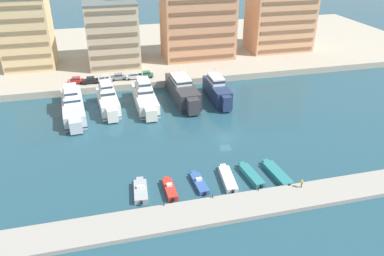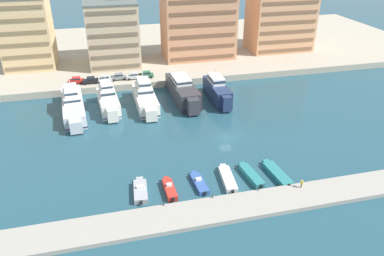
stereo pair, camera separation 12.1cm
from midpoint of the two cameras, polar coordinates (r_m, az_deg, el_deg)
ground_plane at (r=78.80m, az=5.22°, el=-1.49°), size 400.00×400.00×0.00m
quay_promenade at (r=137.85m, az=-3.67°, el=12.11°), size 180.00×70.00×1.83m
pier_dock at (r=61.89m, az=11.80°, el=-10.94°), size 120.00×5.97×0.74m
yacht_silver_far_left at (r=92.45m, az=-17.65°, el=3.39°), size 6.40×22.25×7.77m
yacht_ivory_left at (r=92.16m, az=-12.61°, el=4.13°), size 5.32×15.91×8.28m
yacht_ivory_mid_left at (r=92.61m, az=-7.12°, el=4.68°), size 5.04×18.59×8.20m
yacht_charcoal_center_left at (r=95.16m, az=-1.38°, el=5.66°), size 5.78×20.40×7.55m
yacht_navy_center at (r=95.24m, az=3.91°, el=5.66°), size 3.93×16.15×7.82m
motorboat_grey_far_left at (r=63.16m, az=-7.80°, el=-9.46°), size 2.61×6.86×1.41m
motorboat_red_left at (r=63.06m, az=-3.39°, el=-9.26°), size 1.73×6.29×1.47m
motorboat_blue_mid_left at (r=64.54m, az=1.13°, el=-8.36°), size 2.15×6.77×1.24m
motorboat_white_center_left at (r=65.61m, az=5.50°, el=-7.70°), size 2.57×8.07×1.02m
motorboat_teal_center at (r=66.97m, az=9.04°, el=-7.12°), size 2.48×7.71×1.03m
motorboat_teal_center_right at (r=68.36m, az=12.85°, el=-6.77°), size 2.78×8.48×0.93m
car_red_far_left at (r=105.95m, az=-17.22°, el=6.98°), size 4.16×2.04×1.80m
car_black_left at (r=105.01m, az=-15.17°, el=7.08°), size 4.15×2.02×1.80m
car_silver_mid_left at (r=105.10m, az=-13.14°, el=7.35°), size 4.18×2.09×1.80m
car_grey_center_left at (r=105.87m, az=-11.11°, el=7.71°), size 4.13×1.98×1.80m
car_silver_center at (r=105.73m, az=-8.83°, el=7.88°), size 4.10×1.92×1.80m
car_green_center_right at (r=106.35m, az=-6.97°, el=8.13°), size 4.14×2.01×1.80m
apartment_block_far_left at (r=122.63m, az=-23.85°, el=13.26°), size 14.34×14.04×22.50m
apartment_block_left at (r=118.73m, az=-12.04°, el=14.13°), size 15.07×18.20×20.80m
apartment_block_mid_left at (r=121.68m, az=0.96°, el=16.26°), size 22.41×13.49×25.86m
apartment_block_center_left at (r=133.17m, az=13.43°, el=16.73°), size 21.03×13.09×26.53m
pedestrian_near_edge at (r=65.00m, az=16.42°, el=-8.02°), size 0.27×0.60×1.57m
bollard_west at (r=59.33m, az=-4.27°, el=-11.43°), size 0.20×0.20×0.61m
bollard_west_mid at (r=60.73m, az=3.19°, el=-10.31°), size 0.20×0.20×0.61m
bollard_east_mid at (r=63.09m, az=10.14°, el=-9.10°), size 0.20×0.20×0.61m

